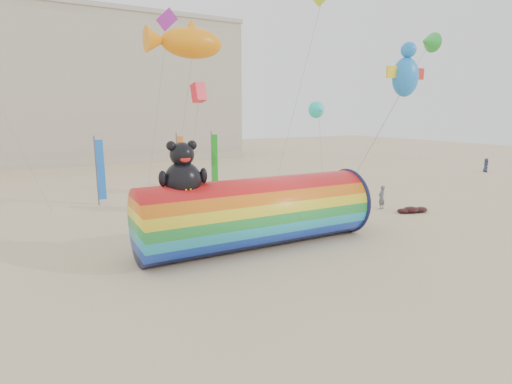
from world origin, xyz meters
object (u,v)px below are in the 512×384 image
hotel_building (18,87)px  windsock_assembly (257,211)px  fabric_bundle (413,210)px  kite_handler (382,197)px

hotel_building → windsock_assembly: size_ratio=4.91×
hotel_building → fabric_bundle: 52.55m
hotel_building → fabric_bundle: size_ratio=23.06×
kite_handler → fabric_bundle: size_ratio=0.65×
windsock_assembly → kite_handler: windsock_assembly is taller
fabric_bundle → windsock_assembly: bearing=-175.0°
hotel_building → windsock_assembly: (11.43, -46.52, -8.43)m
hotel_building → windsock_assembly: hotel_building is taller
fabric_bundle → kite_handler: bearing=125.6°
kite_handler → fabric_bundle: bearing=112.7°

